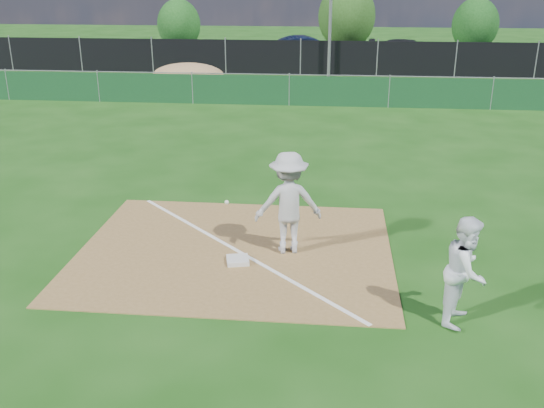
{
  "coord_description": "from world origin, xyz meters",
  "views": [
    {
      "loc": [
        1.78,
        -9.53,
        5.02
      ],
      "look_at": [
        0.71,
        1.0,
        1.0
      ],
      "focal_mm": 40.0,
      "sensor_mm": 36.0,
      "label": 1
    }
  ],
  "objects": [
    {
      "name": "runner",
      "position": [
        3.86,
        -1.14,
        0.86
      ],
      "size": [
        0.92,
        1.02,
        1.72
      ],
      "primitive_type": "imported",
      "rotation": [
        0.0,
        0.0,
        1.18
      ],
      "color": "white",
      "rests_on": "ground"
    },
    {
      "name": "black_fence",
      "position": [
        0.0,
        23.0,
        0.9
      ],
      "size": [
        46.0,
        0.04,
        1.8
      ],
      "primitive_type": "cube",
      "color": "black",
      "rests_on": "ground"
    },
    {
      "name": "car_left",
      "position": [
        -5.35,
        26.85,
        0.76
      ],
      "size": [
        4.68,
        2.65,
        1.5
      ],
      "primitive_type": "imported",
      "rotation": [
        0.0,
        0.0,
        1.36
      ],
      "color": "#A0A3A8",
      "rests_on": "parking_lot"
    },
    {
      "name": "play_at_first",
      "position": [
        1.02,
        1.08,
        1.0
      ],
      "size": [
        1.86,
        0.98,
        1.97
      ],
      "color": "silver",
      "rests_on": "infield_dirt"
    },
    {
      "name": "tree_mid",
      "position": [
        2.51,
        33.57,
        2.35
      ],
      "size": [
        3.85,
        3.85,
        4.56
      ],
      "color": "#382316",
      "rests_on": "ground"
    },
    {
      "name": "green_fence",
      "position": [
        0.0,
        15.0,
        0.6
      ],
      "size": [
        44.0,
        0.05,
        1.2
      ],
      "primitive_type": "cube",
      "color": "#0F391B",
      "rests_on": "ground"
    },
    {
      "name": "parking_lot",
      "position": [
        0.0,
        28.0,
        0.01
      ],
      "size": [
        46.0,
        9.0,
        0.01
      ],
      "primitive_type": "cube",
      "color": "black",
      "rests_on": "ground"
    },
    {
      "name": "car_mid",
      "position": [
        0.15,
        27.73,
        0.8
      ],
      "size": [
        5.04,
        2.85,
        1.57
      ],
      "primitive_type": "imported",
      "rotation": [
        0.0,
        0.0,
        1.83
      ],
      "color": "black",
      "rests_on": "parking_lot"
    },
    {
      "name": "foul_line",
      "position": [
        0.0,
        1.0,
        0.03
      ],
      "size": [
        5.01,
        5.01,
        0.01
      ],
      "primitive_type": "cube",
      "rotation": [
        0.0,
        0.0,
        0.79
      ],
      "color": "white",
      "rests_on": "infield_dirt"
    },
    {
      "name": "dirt_mound",
      "position": [
        -5.0,
        18.5,
        0.58
      ],
      "size": [
        3.38,
        2.6,
        1.17
      ],
      "primitive_type": "ellipsoid",
      "color": "#9B744B",
      "rests_on": "ground"
    },
    {
      "name": "car_right",
      "position": [
        6.2,
        27.91,
        0.71
      ],
      "size": [
        5.04,
        2.51,
        1.41
      ],
      "primitive_type": "imported",
      "rotation": [
        0.0,
        0.0,
        1.46
      ],
      "color": "black",
      "rests_on": "parking_lot"
    },
    {
      "name": "tree_left",
      "position": [
        -8.93,
        32.78,
        1.79
      ],
      "size": [
        2.94,
        2.94,
        3.48
      ],
      "color": "#382316",
      "rests_on": "ground"
    },
    {
      "name": "tree_right",
      "position": [
        11.07,
        33.68,
        1.86
      ],
      "size": [
        3.05,
        3.05,
        3.62
      ],
      "color": "#382316",
      "rests_on": "ground"
    },
    {
      "name": "infield_dirt",
      "position": [
        0.0,
        1.0,
        0.01
      ],
      "size": [
        6.0,
        5.0,
        0.02
      ],
      "primitive_type": "cube",
      "color": "brown",
      "rests_on": "ground"
    },
    {
      "name": "first_base",
      "position": [
        0.13,
        0.47,
        0.06
      ],
      "size": [
        0.48,
        0.48,
        0.08
      ],
      "primitive_type": "cube",
      "rotation": [
        0.0,
        0.0,
        0.23
      ],
      "color": "silver",
      "rests_on": "infield_dirt"
    },
    {
      "name": "ground",
      "position": [
        0.0,
        10.0,
        0.0
      ],
      "size": [
        90.0,
        90.0,
        0.0
      ],
      "primitive_type": "plane",
      "color": "#14430E",
      "rests_on": "ground"
    }
  ]
}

